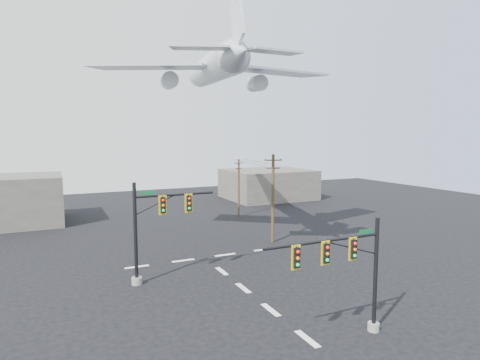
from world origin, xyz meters
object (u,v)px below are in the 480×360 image
utility_pole_a (273,197)px  airliner (214,69)px  utility_pole_b (239,187)px  signal_mast_near (350,272)px  signal_mast_far (153,229)px

utility_pole_a → airliner: (-5.45, 2.31, 12.66)m
utility_pole_b → airliner: (-7.89, -11.15, 13.32)m
signal_mast_near → utility_pole_a: bearing=72.2°
utility_pole_a → utility_pole_b: (2.44, 13.45, -0.66)m
signal_mast_near → utility_pole_b: size_ratio=0.95×
signal_mast_near → utility_pole_a: utility_pole_a is taller
signal_mast_near → utility_pole_b: 33.38m
signal_mast_far → airliner: bearing=45.6°
utility_pole_b → signal_mast_near: bearing=-128.9°
airliner → signal_mast_near: bearing=-170.5°
signal_mast_far → utility_pole_a: utility_pole_a is taller
signal_mast_far → signal_mast_near: bearing=-59.5°
airliner → utility_pole_a: bearing=-101.8°
utility_pole_a → signal_mast_near: bearing=-93.1°
utility_pole_b → signal_mast_far: bearing=-153.6°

